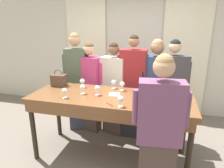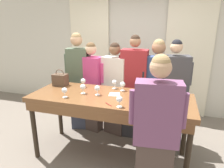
# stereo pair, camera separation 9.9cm
# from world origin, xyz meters

# --- Properties ---
(ground_plane) EXTENTS (18.00, 18.00, 0.00)m
(ground_plane) POSITION_xyz_m (0.00, 0.00, 0.00)
(ground_plane) COLOR #70665B
(wall_back) EXTENTS (12.00, 0.06, 2.80)m
(wall_back) POSITION_xyz_m (0.00, 1.96, 1.40)
(wall_back) COLOR beige
(wall_back) RESTS_ON ground_plane
(curtain_panel_left) EXTENTS (0.94, 0.03, 2.69)m
(curtain_panel_left) POSITION_xyz_m (-1.11, 1.90, 1.34)
(curtain_panel_left) COLOR #EFE5C6
(curtain_panel_left) RESTS_ON ground_plane
(curtain_panel_right) EXTENTS (0.94, 0.03, 2.69)m
(curtain_panel_right) POSITION_xyz_m (1.11, 1.90, 1.34)
(curtain_panel_right) COLOR #EFE5C6
(curtain_panel_right) RESTS_ON ground_plane
(tasting_bar) EXTENTS (2.31, 0.87, 1.00)m
(tasting_bar) POSITION_xyz_m (0.00, -0.02, 0.90)
(tasting_bar) COLOR brown
(tasting_bar) RESTS_ON ground_plane
(wine_bottle) EXTENTS (0.08, 0.08, 0.32)m
(wine_bottle) POSITION_xyz_m (0.42, 0.28, 1.11)
(wine_bottle) COLOR black
(wine_bottle) RESTS_ON tasting_bar
(handbag) EXTENTS (0.23, 0.15, 0.27)m
(handbag) POSITION_xyz_m (-0.94, 0.23, 1.10)
(handbag) COLOR brown
(handbag) RESTS_ON tasting_bar
(wine_glass_front_left) EXTENTS (0.08, 0.08, 0.14)m
(wine_glass_front_left) POSITION_xyz_m (-0.54, 0.26, 1.10)
(wine_glass_front_left) COLOR white
(wine_glass_front_left) RESTS_ON tasting_bar
(wine_glass_front_mid) EXTENTS (0.08, 0.08, 0.14)m
(wine_glass_front_mid) POSITION_xyz_m (-0.41, -0.02, 1.09)
(wine_glass_front_mid) COLOR white
(wine_glass_front_mid) RESTS_ON tasting_bar
(wine_glass_front_right) EXTENTS (0.08, 0.08, 0.14)m
(wine_glass_front_right) POSITION_xyz_m (0.11, 0.27, 1.09)
(wine_glass_front_right) COLOR white
(wine_glass_front_right) RESTS_ON tasting_bar
(wine_glass_center_left) EXTENTS (0.08, 0.08, 0.14)m
(wine_glass_center_left) POSITION_xyz_m (0.23, -0.34, 1.10)
(wine_glass_center_left) COLOR white
(wine_glass_center_left) RESTS_ON tasting_bar
(wine_glass_center_mid) EXTENTS (0.08, 0.08, 0.14)m
(wine_glass_center_mid) POSITION_xyz_m (-0.04, 0.33, 1.10)
(wine_glass_center_mid) COLOR white
(wine_glass_center_mid) RESTS_ON tasting_bar
(wine_glass_center_right) EXTENTS (0.08, 0.08, 0.14)m
(wine_glass_center_right) POSITION_xyz_m (-0.19, -0.02, 1.10)
(wine_glass_center_right) COLOR white
(wine_glass_center_right) RESTS_ON tasting_bar
(wine_glass_back_left) EXTENTS (0.08, 0.08, 0.14)m
(wine_glass_back_left) POSITION_xyz_m (0.89, -0.08, 1.10)
(wine_glass_back_left) COLOR white
(wine_glass_back_left) RESTS_ON tasting_bar
(wine_glass_back_mid) EXTENTS (0.08, 0.08, 0.14)m
(wine_glass_back_mid) POSITION_xyz_m (0.73, 0.18, 1.09)
(wine_glass_back_mid) COLOR white
(wine_glass_back_mid) RESTS_ON tasting_bar
(wine_glass_back_right) EXTENTS (0.08, 0.08, 0.14)m
(wine_glass_back_right) POSITION_xyz_m (0.85, -0.33, 1.09)
(wine_glass_back_right) COLOR white
(wine_glass_back_right) RESTS_ON tasting_bar
(wine_glass_near_host) EXTENTS (0.08, 0.08, 0.14)m
(wine_glass_near_host) POSITION_xyz_m (-0.59, -0.24, 1.10)
(wine_glass_near_host) COLOR white
(wine_glass_near_host) RESTS_ON tasting_bar
(napkin) EXTENTS (0.18, 0.18, 0.00)m
(napkin) POSITION_xyz_m (0.04, 0.07, 1.00)
(napkin) COLOR white
(napkin) RESTS_ON tasting_bar
(pen) EXTENTS (0.11, 0.09, 0.01)m
(pen) POSITION_xyz_m (0.08, -0.32, 1.00)
(pen) COLOR maroon
(pen) RESTS_ON tasting_bar
(guest_olive_jacket) EXTENTS (0.48, 0.33, 1.83)m
(guest_olive_jacket) POSITION_xyz_m (-0.84, 0.69, 0.96)
(guest_olive_jacket) COLOR #383D51
(guest_olive_jacket) RESTS_ON ground_plane
(guest_pink_top) EXTENTS (0.51, 0.31, 1.68)m
(guest_pink_top) POSITION_xyz_m (-0.57, 0.69, 0.86)
(guest_pink_top) COLOR #473833
(guest_pink_top) RESTS_ON ground_plane
(guest_cream_sweater) EXTENTS (0.56, 0.31, 1.69)m
(guest_cream_sweater) POSITION_xyz_m (-0.13, 0.69, 0.87)
(guest_cream_sweater) COLOR #473833
(guest_cream_sweater) RESTS_ON ground_plane
(guest_striped_shirt) EXTENTS (0.54, 0.25, 1.82)m
(guest_striped_shirt) POSITION_xyz_m (0.21, 0.69, 0.92)
(guest_striped_shirt) COLOR #28282D
(guest_striped_shirt) RESTS_ON ground_plane
(guest_navy_coat) EXTENTS (0.49, 0.24, 1.76)m
(guest_navy_coat) POSITION_xyz_m (0.58, 0.69, 0.93)
(guest_navy_coat) COLOR brown
(guest_navy_coat) RESTS_ON ground_plane
(guest_beige_cap) EXTENTS (0.57, 0.34, 1.76)m
(guest_beige_cap) POSITION_xyz_m (0.85, 0.69, 0.88)
(guest_beige_cap) COLOR #383D51
(guest_beige_cap) RESTS_ON ground_plane
(host_pouring) EXTENTS (0.56, 0.26, 1.73)m
(host_pouring) POSITION_xyz_m (0.71, -0.71, 0.89)
(host_pouring) COLOR #473833
(host_pouring) RESTS_ON ground_plane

